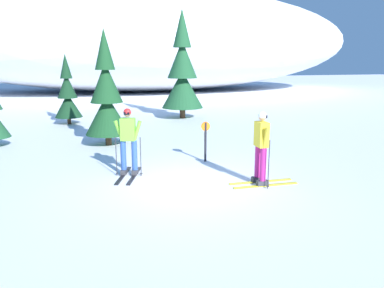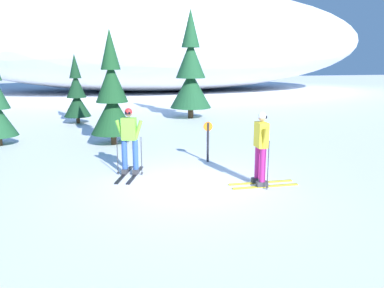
{
  "view_description": "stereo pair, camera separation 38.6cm",
  "coord_description": "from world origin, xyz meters",
  "px_view_note": "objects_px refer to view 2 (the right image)",
  "views": [
    {
      "loc": [
        -2.35,
        -8.68,
        3.06
      ],
      "look_at": [
        0.28,
        0.44,
        0.95
      ],
      "focal_mm": 35.57,
      "sensor_mm": 36.0,
      "label": 1
    },
    {
      "loc": [
        -1.98,
        -8.78,
        3.06
      ],
      "look_at": [
        0.28,
        0.44,
        0.95
      ],
      "focal_mm": 35.57,
      "sensor_mm": 36.0,
      "label": 2
    }
  ],
  "objects_px": {
    "skier_yellow_jacket": "(261,147)",
    "trail_marker_post": "(208,139)",
    "skier_lime_jacket": "(129,140)",
    "pine_tree_far_right": "(191,74)",
    "pine_tree_center_left": "(77,95)",
    "pine_tree_center_right": "(112,97)"
  },
  "relations": [
    {
      "from": "skier_yellow_jacket",
      "to": "trail_marker_post",
      "type": "xyz_separation_m",
      "value": [
        -0.63,
        2.48,
        -0.26
      ]
    },
    {
      "from": "skier_lime_jacket",
      "to": "pine_tree_far_right",
      "type": "height_order",
      "value": "pine_tree_far_right"
    },
    {
      "from": "skier_lime_jacket",
      "to": "pine_tree_center_left",
      "type": "bearing_deg",
      "value": 100.88
    },
    {
      "from": "pine_tree_center_left",
      "to": "pine_tree_far_right",
      "type": "xyz_separation_m",
      "value": [
        5.79,
        0.31,
        0.95
      ]
    },
    {
      "from": "pine_tree_center_left",
      "to": "pine_tree_far_right",
      "type": "relative_size",
      "value": 0.6
    },
    {
      "from": "pine_tree_center_right",
      "to": "trail_marker_post",
      "type": "distance_m",
      "value": 4.3
    },
    {
      "from": "pine_tree_far_right",
      "to": "skier_yellow_jacket",
      "type": "bearing_deg",
      "value": -94.86
    },
    {
      "from": "pine_tree_center_right",
      "to": "trail_marker_post",
      "type": "xyz_separation_m",
      "value": [
        2.69,
        -3.19,
        -1.03
      ]
    },
    {
      "from": "skier_lime_jacket",
      "to": "trail_marker_post",
      "type": "xyz_separation_m",
      "value": [
        2.42,
        0.77,
        -0.24
      ]
    },
    {
      "from": "skier_yellow_jacket",
      "to": "pine_tree_center_left",
      "type": "bearing_deg",
      "value": 113.73
    },
    {
      "from": "skier_lime_jacket",
      "to": "trail_marker_post",
      "type": "distance_m",
      "value": 2.55
    },
    {
      "from": "pine_tree_far_right",
      "to": "trail_marker_post",
      "type": "xyz_separation_m",
      "value": [
        -1.59,
        -8.81,
        -1.65
      ]
    },
    {
      "from": "pine_tree_center_right",
      "to": "pine_tree_far_right",
      "type": "xyz_separation_m",
      "value": [
        4.28,
        5.62,
        0.62
      ]
    },
    {
      "from": "skier_yellow_jacket",
      "to": "skier_lime_jacket",
      "type": "bearing_deg",
      "value": 150.67
    },
    {
      "from": "skier_yellow_jacket",
      "to": "pine_tree_far_right",
      "type": "distance_m",
      "value": 11.42
    },
    {
      "from": "skier_lime_jacket",
      "to": "pine_tree_center_right",
      "type": "bearing_deg",
      "value": 93.95
    },
    {
      "from": "pine_tree_far_right",
      "to": "trail_marker_post",
      "type": "relative_size",
      "value": 4.56
    },
    {
      "from": "skier_yellow_jacket",
      "to": "pine_tree_far_right",
      "type": "xyz_separation_m",
      "value": [
        0.96,
        11.3,
        1.39
      ]
    },
    {
      "from": "skier_lime_jacket",
      "to": "skier_yellow_jacket",
      "type": "relative_size",
      "value": 0.98
    },
    {
      "from": "skier_yellow_jacket",
      "to": "pine_tree_center_left",
      "type": "distance_m",
      "value": 12.01
    },
    {
      "from": "skier_lime_jacket",
      "to": "trail_marker_post",
      "type": "relative_size",
      "value": 1.47
    },
    {
      "from": "pine_tree_center_right",
      "to": "skier_yellow_jacket",
      "type": "bearing_deg",
      "value": -59.66
    }
  ]
}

